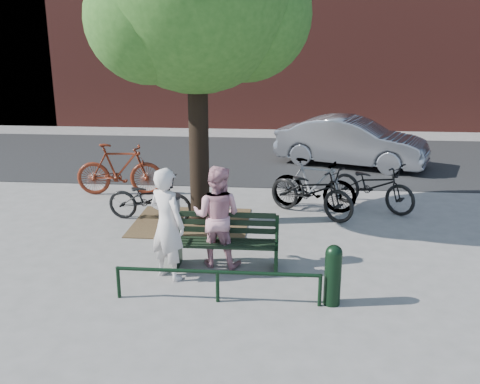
# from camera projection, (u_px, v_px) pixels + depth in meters

# --- Properties ---
(ground) EXTENTS (90.00, 90.00, 0.00)m
(ground) POSITION_uv_depth(u_px,v_px,m) (227.00, 268.00, 9.11)
(ground) COLOR gray
(ground) RESTS_ON ground
(dirt_pit) EXTENTS (2.40, 2.00, 0.02)m
(dirt_pit) POSITION_uv_depth(u_px,v_px,m) (191.00, 222.00, 11.29)
(dirt_pit) COLOR brown
(dirt_pit) RESTS_ON ground
(road) EXTENTS (40.00, 7.00, 0.01)m
(road) POSITION_uv_depth(u_px,v_px,m) (256.00, 158.00, 17.23)
(road) COLOR black
(road) RESTS_ON ground
(park_bench) EXTENTS (1.74, 0.54, 0.97)m
(park_bench) POSITION_uv_depth(u_px,v_px,m) (227.00, 240.00, 9.05)
(park_bench) COLOR black
(park_bench) RESTS_ON ground
(guard_railing) EXTENTS (3.06, 0.06, 0.51)m
(guard_railing) POSITION_uv_depth(u_px,v_px,m) (217.00, 277.00, 7.85)
(guard_railing) COLOR black
(guard_railing) RESTS_ON ground
(street_tree) EXTENTS (4.20, 3.80, 6.50)m
(street_tree) POSITION_uv_depth(u_px,v_px,m) (199.00, 1.00, 10.02)
(street_tree) COLOR black
(street_tree) RESTS_ON ground
(person_left) EXTENTS (0.81, 0.73, 1.85)m
(person_left) POSITION_uv_depth(u_px,v_px,m) (167.00, 224.00, 8.50)
(person_left) COLOR silver
(person_left) RESTS_ON ground
(person_right) EXTENTS (0.95, 0.80, 1.75)m
(person_right) POSITION_uv_depth(u_px,v_px,m) (217.00, 216.00, 9.02)
(person_right) COLOR #C88995
(person_right) RESTS_ON ground
(bollard) EXTENTS (0.25, 0.25, 0.93)m
(bollard) POSITION_uv_depth(u_px,v_px,m) (333.00, 273.00, 7.76)
(bollard) COLOR black
(bollard) RESTS_ON ground
(litter_bin) EXTENTS (0.44, 0.44, 0.90)m
(litter_bin) POSITION_uv_depth(u_px,v_px,m) (170.00, 217.00, 10.24)
(litter_bin) COLOR gray
(litter_bin) RESTS_ON ground
(bicycle_a) EXTENTS (1.90, 0.83, 0.97)m
(bicycle_a) POSITION_uv_depth(u_px,v_px,m) (150.00, 198.00, 11.33)
(bicycle_a) COLOR black
(bicycle_a) RESTS_ON ground
(bicycle_b) EXTENTS (2.18, 0.77, 1.29)m
(bicycle_b) POSITION_uv_depth(u_px,v_px,m) (120.00, 169.00, 13.12)
(bicycle_b) COLOR #591C0C
(bicycle_b) RESTS_ON ground
(bicycle_c) EXTENTS (2.16, 1.85, 1.12)m
(bicycle_c) POSITION_uv_depth(u_px,v_px,m) (311.00, 191.00, 11.61)
(bicycle_c) COLOR black
(bicycle_c) RESTS_ON ground
(bicycle_d) EXTENTS (2.02, 1.15, 1.17)m
(bicycle_d) POSITION_uv_depth(u_px,v_px,m) (314.00, 185.00, 12.00)
(bicycle_d) COLOR gray
(bicycle_d) RESTS_ON ground
(bicycle_e) EXTENTS (2.08, 1.86, 1.09)m
(bicycle_e) POSITION_uv_depth(u_px,v_px,m) (373.00, 186.00, 12.07)
(bicycle_e) COLOR black
(bicycle_e) RESTS_ON ground
(parked_car) EXTENTS (4.71, 3.00, 1.47)m
(parked_car) POSITION_uv_depth(u_px,v_px,m) (351.00, 142.00, 16.05)
(parked_car) COLOR gray
(parked_car) RESTS_ON ground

